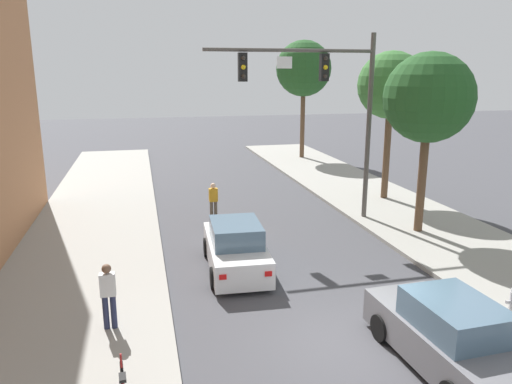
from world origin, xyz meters
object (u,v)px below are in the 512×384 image
object	(u,v)px
pedestrian_sidewalk_left_walker	(108,293)
street_tree_third	(391,86)
car_following_grey	(449,337)
traffic_signal_mast	(325,93)
car_lead_white	(236,248)
street_tree_second	(429,99)
street_tree_farthest	(304,69)
pedestrian_crossing_road	(213,200)

from	to	relation	value
pedestrian_sidewalk_left_walker	street_tree_third	xyz separation A→B (m)	(12.46, 9.88, 4.45)
car_following_grey	street_tree_third	world-z (taller)	street_tree_third
traffic_signal_mast	street_tree_third	size ratio (longest dim) A/B	1.07
car_lead_white	street_tree_second	size ratio (longest dim) A/B	0.64
car_lead_white	pedestrian_sidewalk_left_walker	distance (m)	4.87
car_following_grey	street_tree_farthest	size ratio (longest dim) A/B	0.53
car_lead_white	pedestrian_sidewalk_left_walker	xyz separation A→B (m)	(-3.69, -3.16, 0.34)
pedestrian_crossing_road	pedestrian_sidewalk_left_walker	bearing A→B (deg)	-114.01
pedestrian_crossing_road	street_tree_second	size ratio (longest dim) A/B	0.24
car_following_grey	street_tree_third	distance (m)	14.86
traffic_signal_mast	pedestrian_crossing_road	distance (m)	6.35
traffic_signal_mast	street_tree_second	size ratio (longest dim) A/B	1.11
pedestrian_sidewalk_left_walker	street_tree_farthest	size ratio (longest dim) A/B	0.20
car_lead_white	traffic_signal_mast	bearing A→B (deg)	42.07
car_following_grey	street_tree_third	bearing A→B (deg)	67.36
street_tree_third	street_tree_farthest	distance (m)	12.13
pedestrian_crossing_road	street_tree_farthest	bearing A→B (deg)	57.68
car_lead_white	street_tree_farthest	distance (m)	21.46
traffic_signal_mast	street_tree_second	distance (m)	3.87
traffic_signal_mast	street_tree_farthest	world-z (taller)	street_tree_farthest
car_lead_white	street_tree_second	xyz separation A→B (m)	(7.59, 1.76, 4.48)
pedestrian_sidewalk_left_walker	pedestrian_crossing_road	xyz separation A→B (m)	(3.80, 8.53, -0.15)
car_following_grey	car_lead_white	bearing A→B (deg)	118.17
car_following_grey	street_tree_second	distance (m)	10.12
street_tree_second	street_tree_third	size ratio (longest dim) A/B	0.97
car_following_grey	street_tree_third	xyz separation A→B (m)	(5.41, 12.99, 4.79)
pedestrian_crossing_road	street_tree_third	xyz separation A→B (m)	(8.66, 1.36, 4.60)
traffic_signal_mast	pedestrian_sidewalk_left_walker	size ratio (longest dim) A/B	4.57
car_following_grey	pedestrian_crossing_road	size ratio (longest dim) A/B	2.62
street_tree_second	traffic_signal_mast	bearing A→B (deg)	144.46
car_lead_white	pedestrian_sidewalk_left_walker	bearing A→B (deg)	-139.44
car_following_grey	traffic_signal_mast	bearing A→B (deg)	83.95
car_following_grey	street_tree_farthest	bearing A→B (deg)	78.14
traffic_signal_mast	street_tree_farthest	distance (m)	15.42
traffic_signal_mast	car_lead_white	xyz separation A→B (m)	(-4.44, -4.01, -4.63)
car_following_grey	street_tree_farthest	xyz separation A→B (m)	(5.27, 25.08, 5.65)
traffic_signal_mast	street_tree_third	world-z (taller)	traffic_signal_mast
car_lead_white	pedestrian_crossing_road	xyz separation A→B (m)	(0.11, 5.37, 0.19)
street_tree_farthest	car_lead_white	bearing A→B (deg)	-114.61
pedestrian_crossing_road	street_tree_third	bearing A→B (deg)	8.90
pedestrian_sidewalk_left_walker	street_tree_third	size ratio (longest dim) A/B	0.23
street_tree_third	pedestrian_crossing_road	bearing A→B (deg)	-171.10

